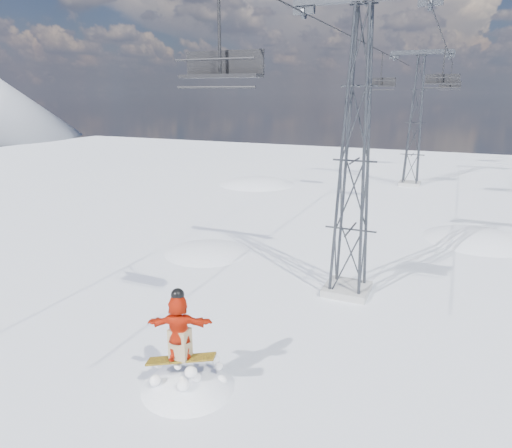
# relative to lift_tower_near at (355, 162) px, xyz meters

# --- Properties ---
(ground) EXTENTS (120.00, 120.00, 0.00)m
(ground) POSITION_rel_lift_tower_near_xyz_m (-0.80, -8.00, -5.47)
(ground) COLOR white
(ground) RESTS_ON ground
(snow_terrain) EXTENTS (39.00, 37.00, 22.00)m
(snow_terrain) POSITION_rel_lift_tower_near_xyz_m (-5.57, 13.24, -15.06)
(snow_terrain) COLOR white
(snow_terrain) RESTS_ON ground
(lift_tower_near) EXTENTS (5.20, 1.80, 11.43)m
(lift_tower_near) POSITION_rel_lift_tower_near_xyz_m (0.00, 0.00, 0.00)
(lift_tower_near) COLOR #999999
(lift_tower_near) RESTS_ON ground
(lift_tower_far) EXTENTS (5.20, 1.80, 11.43)m
(lift_tower_far) POSITION_rel_lift_tower_near_xyz_m (0.00, 25.00, 0.00)
(lift_tower_far) COLOR #999999
(lift_tower_far) RESTS_ON ground
(haul_cables) EXTENTS (4.46, 51.00, 0.06)m
(haul_cables) POSITION_rel_lift_tower_near_xyz_m (0.00, 11.50, 5.38)
(haul_cables) COLOR black
(haul_cables) RESTS_ON ground
(snowboarder_jump) EXTENTS (4.40, 4.40, 7.09)m
(snowboarder_jump) POSITION_rel_lift_tower_near_xyz_m (-2.67, -8.13, -7.07)
(snowboarder_jump) COLOR white
(snowboarder_jump) RESTS_ON ground
(lift_chair_near) EXTENTS (2.21, 0.64, 2.74)m
(lift_chair_near) POSITION_rel_lift_tower_near_xyz_m (-2.20, -6.62, 3.19)
(lift_chair_near) COLOR black
(lift_chair_near) RESTS_ON ground
(lift_chair_mid) EXTENTS (2.08, 0.60, 2.58)m
(lift_chair_mid) POSITION_rel_lift_tower_near_xyz_m (2.20, 15.12, 3.32)
(lift_chair_mid) COLOR black
(lift_chair_mid) RESTS_ON ground
(lift_chair_far) EXTENTS (2.16, 0.62, 2.67)m
(lift_chair_far) POSITION_rel_lift_tower_near_xyz_m (-2.20, 18.77, 3.24)
(lift_chair_far) COLOR black
(lift_chair_far) RESTS_ON ground
(lift_chair_extra) EXTENTS (2.10, 0.60, 2.60)m
(lift_chair_extra) POSITION_rel_lift_tower_near_xyz_m (2.20, 34.07, 3.30)
(lift_chair_extra) COLOR black
(lift_chair_extra) RESTS_ON ground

